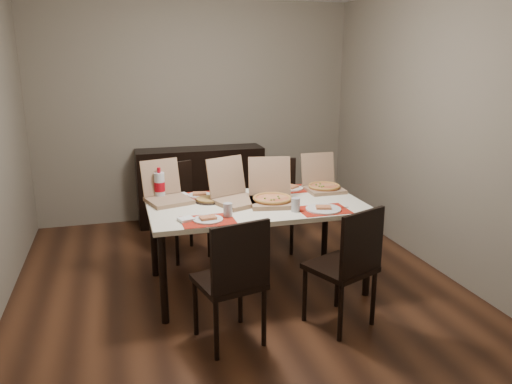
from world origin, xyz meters
TOP-DOWN VIEW (x-y plane):
  - ground at (0.00, 0.00)m, footprint 3.80×4.00m
  - room_walls at (0.00, 0.43)m, footprint 3.84×4.02m
  - sideboard at (0.00, 1.78)m, footprint 1.50×0.40m
  - dining_table at (0.16, -0.12)m, footprint 1.80×1.00m
  - chair_near_left at (-0.25, -1.00)m, footprint 0.50×0.50m
  - chair_near_right at (0.61, -0.99)m, footprint 0.55×0.55m
  - chair_far_left at (-0.38, 0.79)m, footprint 0.54×0.54m
  - chair_far_right at (0.61, 0.75)m, footprint 0.54×0.54m
  - setting_near_left at (-0.29, -0.45)m, footprint 0.43×0.30m
  - setting_near_right at (0.58, -0.45)m, footprint 0.49×0.30m
  - setting_far_left at (-0.25, 0.21)m, footprint 0.51×0.30m
  - setting_far_right at (0.57, 0.22)m, footprint 0.45×0.30m
  - napkin_loose at (0.15, -0.10)m, footprint 0.16×0.16m
  - pizza_box_center at (0.29, -0.16)m, footprint 0.43×0.46m
  - pizza_box_right at (0.87, 0.12)m, footprint 0.33×0.36m
  - pizza_box_left at (-0.56, 0.14)m, footprint 0.43×0.46m
  - pizza_box_extra at (-0.00, -0.05)m, footprint 0.49×0.51m
  - faina_plate at (-0.22, 0.04)m, footprint 0.24×0.24m
  - dip_bowl at (0.19, 0.07)m, footprint 0.12×0.12m
  - soda_bottle at (-0.61, 0.23)m, footprint 0.09×0.09m

SIDE VIEW (x-z plane):
  - ground at x=0.00m, z-range -0.02..0.00m
  - sideboard at x=0.00m, z-range 0.00..0.90m
  - chair_near_left at x=-0.25m, z-range 0.05..0.98m
  - chair_near_right at x=0.61m, z-range 0.05..0.98m
  - chair_far_left at x=-0.38m, z-range 0.05..0.98m
  - chair_far_right at x=0.61m, z-range 0.05..0.98m
  - dining_table at x=0.16m, z-range 0.31..1.06m
  - napkin_loose at x=0.15m, z-range 0.75..0.77m
  - dip_bowl at x=0.19m, z-range 0.75..0.78m
  - faina_plate at x=-0.22m, z-range 0.75..0.78m
  - setting_near_right at x=0.58m, z-range 0.72..0.83m
  - setting_near_left at x=-0.29m, z-range 0.72..0.83m
  - setting_far_left at x=-0.25m, z-range 0.72..0.83m
  - setting_far_right at x=0.57m, z-range 0.72..0.83m
  - pizza_box_right at x=0.87m, z-range 0.64..0.97m
  - pizza_box_center at x=0.29m, z-range 0.62..0.99m
  - pizza_box_left at x=-0.56m, z-range 0.64..0.98m
  - pizza_box_extra at x=0.00m, z-range 0.63..1.00m
  - soda_bottle at x=-0.61m, z-range 0.73..1.01m
  - room_walls at x=0.00m, z-range 0.42..3.04m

